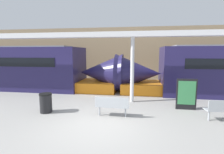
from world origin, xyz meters
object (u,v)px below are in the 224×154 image
Objects in this scene: poster_board at (186,94)px; support_column_near at (132,70)px; trash_bin at (46,103)px; bench_near at (112,105)px.

support_column_near is at bearing 160.11° from poster_board.
support_column_near reaches higher than poster_board.
support_column_near reaches higher than trash_bin.
bench_near and trash_bin have the same top height.
support_column_near is (0.74, 2.46, 1.25)m from bench_near.
bench_near is at bearing -155.94° from poster_board.
poster_board is at bearing 25.23° from bench_near.
poster_board is 0.42× the size of support_column_near.
poster_board is at bearing 12.26° from trash_bin.
support_column_near is at bearing 74.51° from bench_near.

